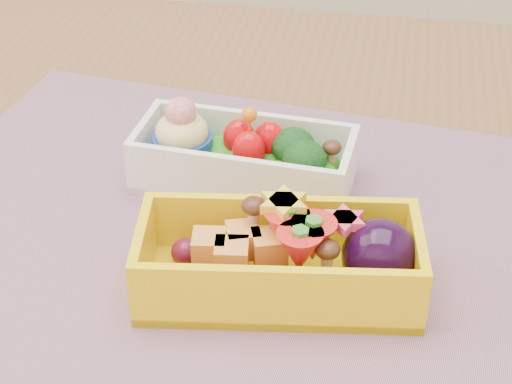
% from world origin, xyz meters
% --- Properties ---
extents(table, '(1.20, 0.80, 0.75)m').
position_xyz_m(table, '(0.00, 0.00, 0.65)').
color(table, brown).
rests_on(table, ground).
extents(placemat, '(0.55, 0.44, 0.00)m').
position_xyz_m(placemat, '(-0.03, -0.02, 0.75)').
color(placemat, '#A4717F').
rests_on(placemat, table).
extents(bento_white, '(0.17, 0.08, 0.07)m').
position_xyz_m(bento_white, '(-0.04, 0.05, 0.78)').
color(bento_white, white).
rests_on(bento_white, placemat).
extents(bento_yellow, '(0.19, 0.10, 0.06)m').
position_xyz_m(bento_yellow, '(0.01, -0.06, 0.78)').
color(bento_yellow, yellow).
rests_on(bento_yellow, placemat).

